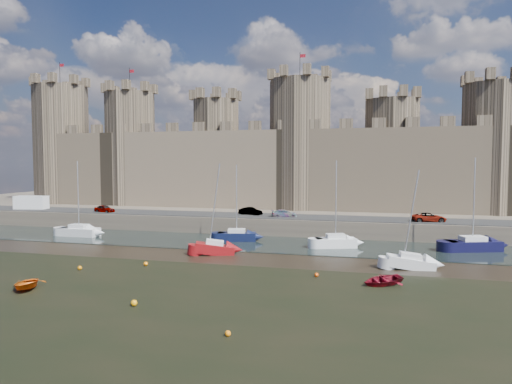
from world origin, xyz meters
TOP-DOWN VIEW (x-y plane):
  - ground at (0.00, 0.00)m, footprint 160.00×160.00m
  - seaweed_patch at (0.00, -6.00)m, footprint 70.00×34.00m
  - water_channel at (0.00, 24.00)m, footprint 160.00×12.00m
  - quay at (0.00, 60.00)m, footprint 160.00×60.00m
  - road at (0.00, 34.00)m, footprint 160.00×7.00m
  - castle at (-0.64, 48.00)m, footprint 108.50×11.00m
  - car_0 at (-28.03, 32.38)m, footprint 3.92×2.33m
  - car_1 at (-3.55, 34.66)m, footprint 3.99×2.30m
  - car_2 at (2.07, 33.58)m, footprint 4.17×2.75m
  - car_3 at (22.66, 32.88)m, footprint 5.04×3.15m
  - van at (-43.40, 33.50)m, footprint 5.77×3.07m
  - sailboat_0 at (-26.33, 23.19)m, footprint 5.86×2.33m
  - sailboat_1 at (-2.89, 25.07)m, footprint 5.51×3.09m
  - sailboat_2 at (10.63, 23.48)m, footprint 5.44×3.48m
  - sailboat_3 at (26.92, 25.57)m, footprint 6.91×4.51m
  - sailboat_4 at (-2.75, 15.91)m, footprint 4.92×3.20m
  - sailboat_5 at (18.92, 14.07)m, footprint 4.88×2.43m
  - dinghy_0 at (-13.18, -2.24)m, footprint 4.14×4.59m
  - dinghy_4 at (16.06, 6.85)m, footprint 4.40×4.02m
  - buoy_0 at (-13.20, 5.08)m, footprint 0.45×0.45m
  - buoy_1 at (-7.68, 8.39)m, footprint 0.47×0.47m
  - buoy_2 at (6.63, -7.82)m, footprint 0.37×0.37m
  - buoy_3 at (10.11, 8.27)m, footprint 0.41×0.41m
  - buoy_4 at (-2.05, -3.91)m, footprint 0.49×0.49m

SIDE VIEW (x-z plane):
  - ground at x=0.00m, z-range 0.00..0.00m
  - seaweed_patch at x=0.00m, z-range 0.00..0.01m
  - water_channel at x=0.00m, z-range 0.00..0.08m
  - buoy_2 at x=6.63m, z-range 0.00..0.37m
  - buoy_3 at x=10.11m, z-range 0.00..0.41m
  - buoy_0 at x=-13.20m, z-range 0.00..0.45m
  - buoy_1 at x=-7.68m, z-range 0.00..0.47m
  - buoy_4 at x=-2.05m, z-range 0.00..0.49m
  - dinghy_4 at x=16.06m, z-range 0.00..0.75m
  - dinghy_0 at x=-13.18m, z-range 0.00..0.78m
  - sailboat_5 at x=18.92m, z-range -4.31..5.77m
  - sailboat_4 at x=-2.75m, z-range -4.58..6.14m
  - sailboat_1 at x=-2.89m, z-range -4.39..6.03m
  - sailboat_0 at x=-26.33m, z-range -4.62..6.29m
  - sailboat_3 at x=26.92m, z-range -4.79..6.50m
  - sailboat_2 at x=10.63m, z-range -4.62..6.33m
  - quay at x=0.00m, z-range 0.00..2.50m
  - road at x=0.00m, z-range 2.50..2.60m
  - car_2 at x=2.07m, z-range 2.50..3.62m
  - car_1 at x=-3.55m, z-range 2.50..3.74m
  - car_0 at x=-28.03m, z-range 2.50..3.75m
  - car_3 at x=22.66m, z-range 2.50..3.80m
  - van at x=-43.40m, z-range 2.50..4.89m
  - castle at x=-0.64m, z-range -2.83..26.17m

